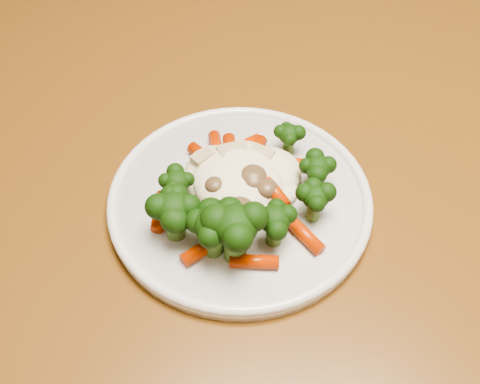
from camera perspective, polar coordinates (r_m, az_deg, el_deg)
The scene contains 3 objects.
dining_table at distance 0.68m, azimuth 1.53°, elevation -1.43°, with size 1.42×1.14×0.75m.
plate at distance 0.56m, azimuth 0.00°, elevation -0.94°, with size 0.24×0.24×0.01m, color white.
meal at distance 0.52m, azimuth -0.63°, elevation -0.71°, with size 0.17×0.17×0.05m.
Camera 1 is at (0.17, -0.63, 1.19)m, focal length 45.00 mm.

